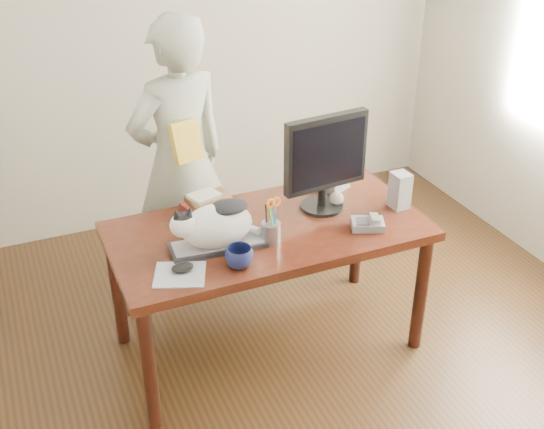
% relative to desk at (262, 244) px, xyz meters
% --- Properties ---
extents(room, '(4.50, 4.50, 4.50)m').
position_rel_desk_xyz_m(room, '(0.00, -0.68, 0.75)').
color(room, black).
rests_on(room, ground).
extents(desk, '(1.60, 0.80, 0.75)m').
position_rel_desk_xyz_m(desk, '(0.00, 0.00, 0.00)').
color(desk, black).
rests_on(desk, ground).
extents(keyboard, '(0.47, 0.21, 0.03)m').
position_rel_desk_xyz_m(keyboard, '(-0.30, -0.16, 0.16)').
color(keyboard, black).
rests_on(keyboard, desk).
extents(cat, '(0.45, 0.24, 0.26)m').
position_rel_desk_xyz_m(cat, '(-0.31, -0.16, 0.28)').
color(cat, white).
rests_on(cat, keyboard).
extents(monitor, '(0.47, 0.25, 0.53)m').
position_rel_desk_xyz_m(monitor, '(0.34, -0.02, 0.44)').
color(monitor, black).
rests_on(monitor, desk).
extents(pen_cup, '(0.11, 0.11, 0.24)m').
position_rel_desk_xyz_m(pen_cup, '(-0.04, -0.21, 0.21)').
color(pen_cup, gray).
rests_on(pen_cup, desk).
extents(mousepad, '(0.29, 0.28, 0.01)m').
position_rel_desk_xyz_m(mousepad, '(-0.53, -0.31, 0.15)').
color(mousepad, '#A8ACB4').
rests_on(mousepad, desk).
extents(mouse, '(0.12, 0.10, 0.04)m').
position_rel_desk_xyz_m(mouse, '(-0.51, -0.29, 0.17)').
color(mouse, black).
rests_on(mouse, mousepad).
extents(coffee_mug, '(0.17, 0.17, 0.10)m').
position_rel_desk_xyz_m(coffee_mug, '(-0.26, -0.36, 0.20)').
color(coffee_mug, '#0D1235').
rests_on(coffee_mug, desk).
extents(phone, '(0.20, 0.17, 0.07)m').
position_rel_desk_xyz_m(phone, '(0.46, -0.28, 0.17)').
color(phone, slate).
rests_on(phone, desk).
extents(speaker, '(0.09, 0.10, 0.20)m').
position_rel_desk_xyz_m(speaker, '(0.73, -0.15, 0.25)').
color(speaker, gray).
rests_on(speaker, desk).
extents(baseball, '(0.08, 0.08, 0.08)m').
position_rel_desk_xyz_m(baseball, '(0.43, -0.01, 0.19)').
color(baseball, silver).
rests_on(baseball, desk).
extents(book_stack, '(0.27, 0.23, 0.09)m').
position_rel_desk_xyz_m(book_stack, '(-0.22, 0.23, 0.19)').
color(book_stack, '#521816').
rests_on(book_stack, desk).
extents(calculator, '(0.22, 0.25, 0.06)m').
position_rel_desk_xyz_m(calculator, '(0.49, 0.21, 0.18)').
color(calculator, slate).
rests_on(calculator, desk).
extents(person, '(0.71, 0.56, 1.70)m').
position_rel_desk_xyz_m(person, '(-0.25, 0.63, 0.25)').
color(person, beige).
rests_on(person, ground).
extents(held_book, '(0.18, 0.13, 0.22)m').
position_rel_desk_xyz_m(held_book, '(-0.25, 0.46, 0.45)').
color(held_book, gold).
rests_on(held_book, person).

